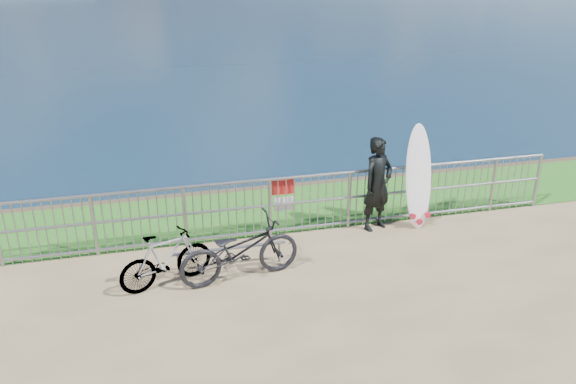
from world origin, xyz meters
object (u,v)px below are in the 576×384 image
object	(u,v)px
surfboard	(418,181)
bicycle_near	(240,250)
surfer	(378,184)
bicycle_far	(166,259)

from	to	relation	value
surfboard	bicycle_near	distance (m)	3.73
surfer	bicycle_near	world-z (taller)	surfer
surfboard	bicycle_far	bearing A→B (deg)	-167.59
surfer	bicycle_far	bearing A→B (deg)	173.23
surfer	bicycle_far	distance (m)	4.05
surfer	surfboard	distance (m)	0.78
surfer	bicycle_far	world-z (taller)	surfer
bicycle_far	surfboard	bearing A→B (deg)	-97.37
surfer	bicycle_far	xyz separation A→B (m)	(-3.87, -1.09, -0.43)
surfboard	bicycle_near	bearing A→B (deg)	-162.25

